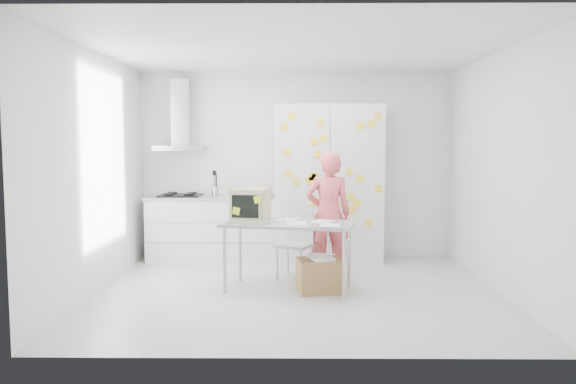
{
  "coord_description": "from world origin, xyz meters",
  "views": [
    {
      "loc": [
        -0.04,
        -6.24,
        1.67
      ],
      "look_at": [
        -0.11,
        0.73,
        1.06
      ],
      "focal_mm": 35.0,
      "sensor_mm": 36.0,
      "label": 1
    }
  ],
  "objects_px": {
    "person": "(328,214)",
    "cardboard_box": "(319,275)",
    "chair": "(296,239)",
    "desk": "(264,213)"
  },
  "relations": [
    {
      "from": "chair",
      "to": "cardboard_box",
      "type": "bearing_deg",
      "value": -44.82
    },
    {
      "from": "desk",
      "to": "cardboard_box",
      "type": "relative_size",
      "value": 2.96
    },
    {
      "from": "desk",
      "to": "cardboard_box",
      "type": "height_order",
      "value": "desk"
    },
    {
      "from": "person",
      "to": "chair",
      "type": "relative_size",
      "value": 1.83
    },
    {
      "from": "desk",
      "to": "chair",
      "type": "height_order",
      "value": "desk"
    },
    {
      "from": "person",
      "to": "cardboard_box",
      "type": "bearing_deg",
      "value": 75.21
    },
    {
      "from": "person",
      "to": "cardboard_box",
      "type": "relative_size",
      "value": 2.97
    },
    {
      "from": "chair",
      "to": "cardboard_box",
      "type": "xyz_separation_m",
      "value": [
        0.25,
        -0.67,
        -0.29
      ]
    },
    {
      "from": "person",
      "to": "desk",
      "type": "relative_size",
      "value": 1.0
    },
    {
      "from": "person",
      "to": "desk",
      "type": "bearing_deg",
      "value": 34.67
    }
  ]
}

